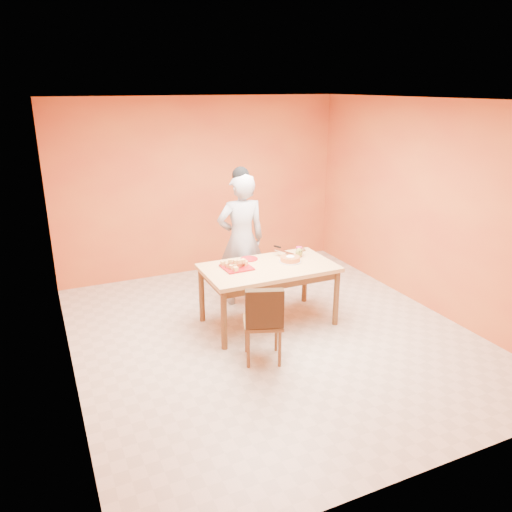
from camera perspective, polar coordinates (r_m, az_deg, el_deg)
name	(u,v)px	position (r m, az deg, el deg)	size (l,w,h in m)	color
floor	(272,335)	(6.07, 1.86, -8.99)	(5.00, 5.00, 0.00)	beige
ceiling	(275,100)	(5.36, 2.18, 17.41)	(5.00, 5.00, 0.00)	silver
wall_back	(202,187)	(7.82, -6.21, 7.87)	(4.50, 4.50, 0.00)	orange
wall_left	(58,253)	(5.03, -21.65, 0.28)	(5.00, 5.00, 0.00)	orange
wall_right	(430,207)	(6.84, 19.24, 5.29)	(5.00, 5.00, 0.00)	orange
dining_table	(269,273)	(6.09, 1.45, -1.98)	(1.60, 0.90, 0.76)	tan
dining_chair	(264,321)	(5.35, 0.87, -7.43)	(0.54, 0.60, 0.90)	brown
pastry_pile	(237,263)	(5.97, -2.22, -0.77)	(0.30, 0.30, 0.10)	#E5BA61
person	(241,240)	(6.63, -1.70, 1.86)	(0.65, 0.43, 1.79)	#969598
pastry_platter	(237,267)	(5.99, -2.21, -1.30)	(0.33, 0.33, 0.02)	maroon
red_dinner_plate	(249,259)	(6.29, -0.79, -0.33)	(0.22, 0.22, 0.01)	maroon
white_cake_plate	(290,261)	(6.21, 3.93, -0.62)	(0.27, 0.27, 0.01)	silver
sponge_cake	(290,259)	(6.20, 3.93, -0.32)	(0.24, 0.24, 0.06)	orange
cake_server	(284,252)	(6.34, 3.25, 0.48)	(0.05, 0.28, 0.01)	white
egg_ornament	(299,253)	(6.37, 4.94, 0.39)	(0.10, 0.08, 0.12)	olive
magenta_glass	(299,251)	(6.45, 4.93, 0.56)	(0.08, 0.08, 0.11)	#BA1B52
checker_tin	(302,250)	(6.64, 5.28, 0.72)	(0.09, 0.09, 0.03)	#3D2110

